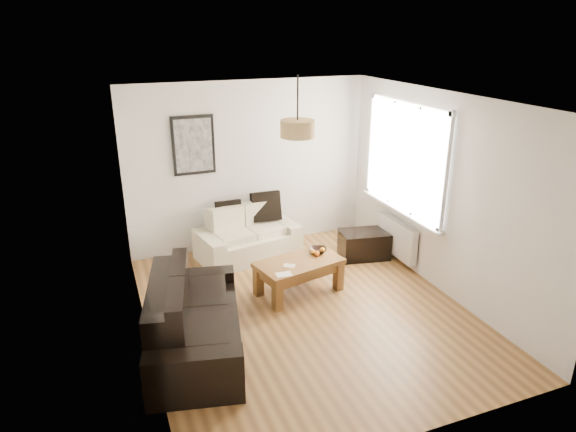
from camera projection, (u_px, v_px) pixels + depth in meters
name	position (u px, v px, depth m)	size (l,w,h in m)	color
floor	(305.00, 310.00, 6.36)	(4.50, 4.50, 0.00)	brown
ceiling	(308.00, 99.00, 5.44)	(3.80, 4.50, 0.00)	white
wall_back	(249.00, 166.00, 7.86)	(3.80, 0.04, 2.60)	silver
wall_front	(421.00, 307.00, 3.94)	(3.80, 0.04, 2.60)	silver
wall_left	(138.00, 236.00, 5.25)	(0.04, 4.50, 2.60)	silver
wall_right	(442.00, 194.00, 6.55)	(0.04, 4.50, 2.60)	silver
window_bay	(406.00, 158.00, 7.12)	(0.14, 1.90, 1.60)	white
radiator	(397.00, 238.00, 7.54)	(0.10, 0.90, 0.52)	white
poster	(193.00, 145.00, 7.40)	(0.62, 0.04, 0.87)	black
pendant_shade	(297.00, 129.00, 5.83)	(0.40, 0.40, 0.20)	tan
loveseat_cream	(248.00, 234.00, 7.71)	(1.49, 0.81, 0.74)	beige
sofa_leather	(195.00, 317.00, 5.45)	(1.90, 0.92, 0.82)	black
coffee_table	(299.00, 277.00, 6.71)	(1.11, 0.61, 0.46)	brown
ottoman	(364.00, 244.00, 7.75)	(0.72, 0.46, 0.41)	black
cushion_left	(229.00, 213.00, 7.68)	(0.39, 0.12, 0.39)	black
cushion_right	(266.00, 206.00, 7.87)	(0.46, 0.14, 0.46)	black
fruit_bowl	(318.00, 250.00, 6.89)	(0.23, 0.23, 0.06)	black
orange_a	(317.00, 253.00, 6.76)	(0.07, 0.07, 0.07)	orange
orange_b	(323.00, 250.00, 6.86)	(0.07, 0.07, 0.07)	orange
orange_c	(313.00, 252.00, 6.81)	(0.06, 0.06, 0.06)	orange
papers	(284.00, 274.00, 6.27)	(0.19, 0.14, 0.01)	beige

